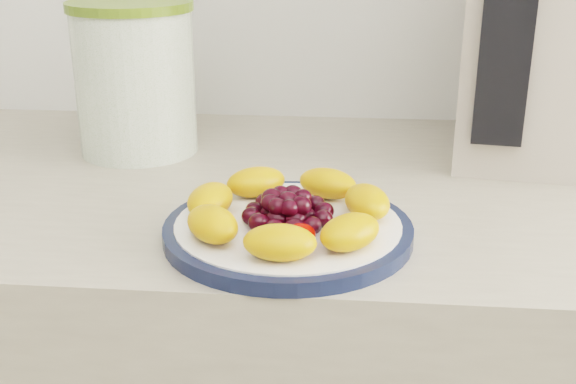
{
  "coord_description": "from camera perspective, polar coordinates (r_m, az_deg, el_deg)",
  "views": [
    {
      "loc": [
        -0.04,
        0.35,
        1.21
      ],
      "look_at": [
        -0.11,
        1.02,
        0.95
      ],
      "focal_mm": 45.0,
      "sensor_mm": 36.0,
      "label": 1
    }
  ],
  "objects": [
    {
      "name": "canister_lid",
      "position": [
        0.99,
        -12.41,
        14.17
      ],
      "size": [
        0.21,
        0.21,
        0.01
      ],
      "primitive_type": "cylinder",
      "rotation": [
        0.0,
        0.0,
        -0.32
      ],
      "color": "#5A7223",
      "rests_on": "canister"
    },
    {
      "name": "fruit_plate",
      "position": [
        0.73,
        -0.12,
        -1.36
      ],
      "size": [
        0.22,
        0.21,
        0.03
      ],
      "color": "orange",
      "rests_on": "plate_face"
    },
    {
      "name": "plate_rim",
      "position": [
        0.74,
        0.0,
        -3.08
      ],
      "size": [
        0.25,
        0.25,
        0.01
      ],
      "primitive_type": "cylinder",
      "color": "#111A37",
      "rests_on": "counter"
    },
    {
      "name": "appliance_body",
      "position": [
        1.03,
        19.33,
        12.3
      ],
      "size": [
        0.23,
        0.3,
        0.34
      ],
      "primitive_type": "cube",
      "rotation": [
        0.0,
        0.0,
        -0.14
      ],
      "color": "#B3A698",
      "rests_on": "counter"
    },
    {
      "name": "canister",
      "position": [
        1.01,
        -11.96,
        8.43
      ],
      "size": [
        0.2,
        0.2,
        0.19
      ],
      "primitive_type": "cylinder",
      "rotation": [
        0.0,
        0.0,
        -0.32
      ],
      "color": "#356115",
      "rests_on": "counter"
    },
    {
      "name": "appliance_panel",
      "position": [
        0.89,
        16.9,
        11.64
      ],
      "size": [
        0.06,
        0.03,
        0.26
      ],
      "primitive_type": "cube",
      "rotation": [
        0.0,
        0.0,
        -0.14
      ],
      "color": "black",
      "rests_on": "appliance_body"
    },
    {
      "name": "plate_face",
      "position": [
        0.74,
        0.0,
        -3.01
      ],
      "size": [
        0.23,
        0.23,
        0.02
      ],
      "primitive_type": "cylinder",
      "color": "white",
      "rests_on": "counter"
    }
  ]
}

